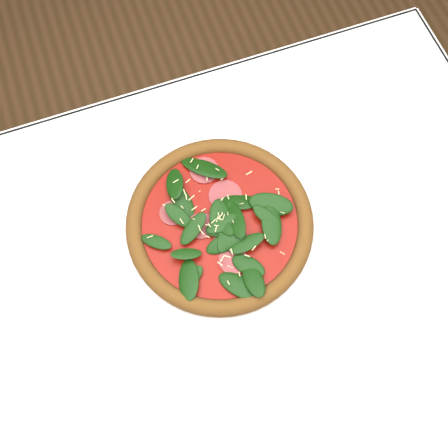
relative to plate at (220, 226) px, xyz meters
name	(u,v)px	position (x,y,z in m)	size (l,w,h in m)	color
ground	(220,329)	(-0.03, -0.07, -0.76)	(6.00, 6.00, 0.00)	brown
dining_table	(217,282)	(-0.03, -0.07, -0.11)	(1.21, 0.81, 0.75)	white
plate	(220,226)	(0.00, 0.00, 0.00)	(0.38, 0.38, 0.02)	silver
pizza	(220,222)	(0.00, 0.00, 0.02)	(0.35, 0.35, 0.04)	brown
saucer_far	(435,105)	(0.49, 0.10, 0.00)	(0.14, 0.14, 0.01)	silver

